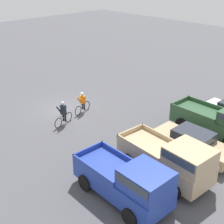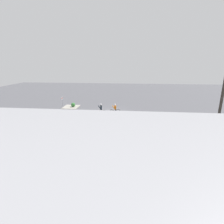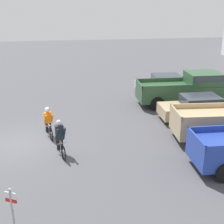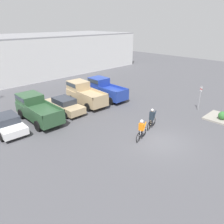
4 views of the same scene
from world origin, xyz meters
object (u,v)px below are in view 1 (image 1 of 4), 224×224
object	(u,v)px
pickup_truck_0	(221,121)
pickup_truck_1	(171,159)
pickup_truck_2	(128,181)
cyclist_0	(63,113)
cyclist_1	(82,102)
sedan_1	(193,142)

from	to	relation	value
pickup_truck_0	pickup_truck_1	bearing A→B (deg)	3.52
pickup_truck_2	cyclist_0	size ratio (longest dim) A/B	2.86
pickup_truck_1	pickup_truck_0	bearing A→B (deg)	-176.48
pickup_truck_0	cyclist_0	bearing A→B (deg)	-53.84
pickup_truck_0	cyclist_1	xyz separation A→B (m)	(3.88, -8.82, -0.33)
sedan_1	pickup_truck_1	distance (m)	2.91
sedan_1	pickup_truck_2	bearing A→B (deg)	2.35
sedan_1	pickup_truck_2	distance (m)	5.63
pickup_truck_1	cyclist_1	world-z (taller)	pickup_truck_1
sedan_1	cyclist_0	xyz separation A→B (m)	(3.22, -8.06, 0.11)
pickup_truck_1	cyclist_1	xyz separation A→B (m)	(-1.74, -9.16, -0.37)
pickup_truck_2	cyclist_1	bearing A→B (deg)	-116.99
cyclist_1	pickup_truck_0	bearing A→B (deg)	113.73
sedan_1	cyclist_0	size ratio (longest dim) A/B	2.70
sedan_1	pickup_truck_2	xyz separation A→B (m)	(5.61, 0.23, 0.43)
cyclist_1	pickup_truck_2	bearing A→B (deg)	63.01
cyclist_0	cyclist_1	world-z (taller)	cyclist_0
pickup_truck_2	pickup_truck_0	bearing A→B (deg)	-179.54
pickup_truck_2	cyclist_0	bearing A→B (deg)	-106.08
pickup_truck_2	cyclist_1	distance (m)	9.98
cyclist_1	sedan_1	bearing A→B (deg)	97.16
cyclist_0	sedan_1	bearing A→B (deg)	111.79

